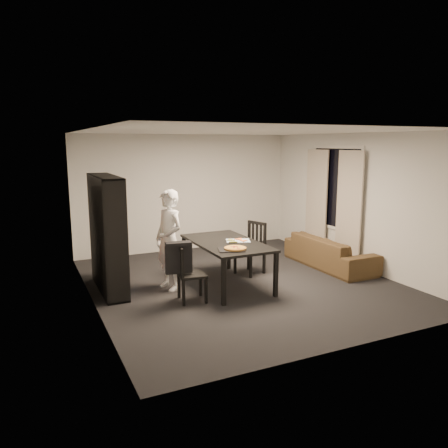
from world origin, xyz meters
name	(u,v)px	position (x,y,z in m)	size (l,w,h in m)	color
room	(242,209)	(0.00, 0.00, 1.30)	(5.01, 5.51, 2.61)	black
window_pane	(336,188)	(2.48, 0.60, 1.50)	(0.02, 1.40, 1.60)	black
window_frame	(336,188)	(2.48, 0.60, 1.50)	(0.03, 1.52, 1.72)	white
curtain_left	(349,209)	(2.40, 0.08, 1.15)	(0.03, 0.70, 2.25)	#B9AE9E
curtain_right	(316,202)	(2.40, 1.12, 1.15)	(0.03, 0.70, 2.25)	#B9AE9E
bookshelf	(107,234)	(-2.16, 0.60, 0.95)	(0.35, 1.50, 1.90)	black
dining_table	(226,246)	(-0.28, 0.01, 0.69)	(1.01, 1.82, 0.76)	black
chair_left	(187,270)	(-1.18, -0.46, 0.50)	(0.46, 0.46, 0.88)	black
chair_right	(253,244)	(0.48, 0.45, 0.55)	(0.58, 0.58, 0.96)	black
draped_jacket	(179,256)	(-1.30, -0.44, 0.72)	(0.41, 0.22, 0.49)	black
person	(169,240)	(-1.23, 0.23, 0.83)	(0.61, 0.40, 1.67)	white
baking_tray	(231,250)	(-0.46, -0.55, 0.77)	(0.40, 0.32, 0.01)	black
pepperoni_pizza	(235,248)	(-0.40, -0.56, 0.79)	(0.35, 0.35, 0.03)	#A06B2E
kitchen_towel	(238,241)	(-0.07, -0.02, 0.76)	(0.40, 0.30, 0.01)	silver
pizza_slices	(236,240)	(-0.11, -0.03, 0.78)	(0.37, 0.31, 0.01)	#C67C3E
sofa	(330,252)	(2.06, 0.17, 0.30)	(2.04, 0.80, 0.60)	#3D2E18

